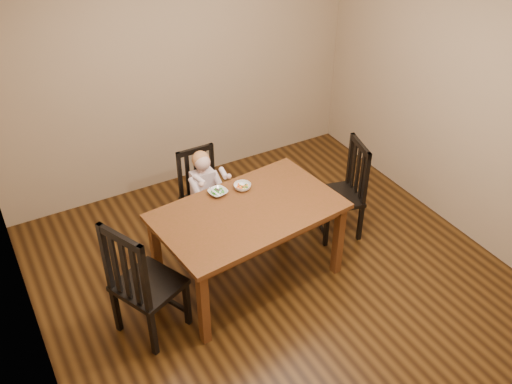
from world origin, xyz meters
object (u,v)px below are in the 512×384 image
bowl_peas (218,192)px  bowl_veg (242,187)px  chair_left (143,283)px  chair_right (343,191)px  dining_table (248,218)px  toddler (204,187)px  chair_child (202,196)px

bowl_peas → bowl_veg: 0.23m
chair_left → chair_right: chair_left is taller
bowl_peas → dining_table: bearing=-69.3°
chair_left → bowl_veg: bearing=87.2°
dining_table → chair_right: bearing=7.9°
chair_right → toddler: chair_right is taller
dining_table → chair_left: chair_left is taller
chair_right → bowl_peas: 1.31m
chair_child → chair_left: (-0.95, -0.96, 0.09)m
bowl_peas → chair_child: bearing=83.0°
chair_left → toddler: 1.32m
chair_left → bowl_veg: (1.11, 0.44, 0.27)m
bowl_peas → bowl_veg: bowl_veg is taller
bowl_veg → bowl_peas: bearing=171.8°
chair_child → bowl_veg: chair_child is taller
chair_right → bowl_peas: (-1.26, 0.17, 0.32)m
bowl_veg → toddler: bearing=109.1°
dining_table → bowl_peas: bowl_peas is taller
dining_table → chair_right: (1.14, 0.16, -0.21)m
dining_table → toddler: 0.78m
chair_left → chair_right: size_ratio=1.11×
chair_child → bowl_peas: chair_child is taller
dining_table → chair_child: 0.85m
dining_table → toddler: size_ratio=3.29×
chair_child → bowl_veg: (0.16, -0.52, 0.36)m
chair_child → chair_left: 1.35m
dining_table → chair_right: chair_right is taller
bowl_peas → bowl_veg: (0.22, -0.03, 0.00)m
chair_left → dining_table: bearing=73.9°
bowl_peas → chair_right: bearing=-7.6°
dining_table → chair_left: size_ratio=1.49×
chair_left → bowl_peas: 1.04m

